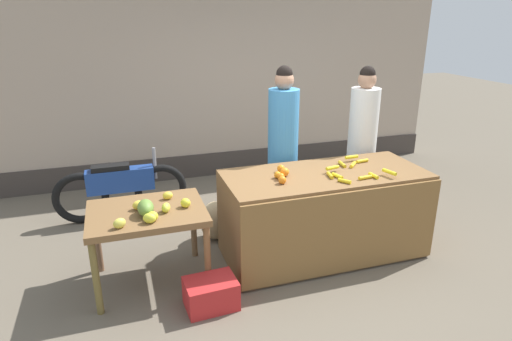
{
  "coord_description": "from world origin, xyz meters",
  "views": [
    {
      "loc": [
        -1.6,
        -3.74,
        2.43
      ],
      "look_at": [
        -0.33,
        0.15,
        0.96
      ],
      "focal_mm": 30.83,
      "sensor_mm": 36.0,
      "label": 1
    }
  ],
  "objects": [
    {
      "name": "side_table_wooden",
      "position": [
        -1.42,
        0.0,
        0.66
      ],
      "size": [
        1.04,
        0.8,
        0.75
      ],
      "color": "brown",
      "rests_on": "ground"
    },
    {
      "name": "ground_plane",
      "position": [
        0.0,
        0.0,
        0.0
      ],
      "size": [
        24.0,
        24.0,
        0.0
      ],
      "primitive_type": "plane",
      "color": "#665B4C"
    },
    {
      "name": "parked_motorcycle",
      "position": [
        -1.63,
        1.53,
        0.4
      ],
      "size": [
        1.6,
        0.18,
        0.88
      ],
      "color": "black",
      "rests_on": "ground"
    },
    {
      "name": "fruit_stall_counter",
      "position": [
        0.36,
        -0.01,
        0.45
      ],
      "size": [
        2.06,
        0.91,
        0.91
      ],
      "color": "brown",
      "rests_on": "ground"
    },
    {
      "name": "produce_sack",
      "position": [
        -0.65,
        0.64,
        0.23
      ],
      "size": [
        0.37,
        0.31,
        0.45
      ],
      "primitive_type": "ellipsoid",
      "rotation": [
        0.0,
        0.0,
        3.12
      ],
      "color": "tan",
      "rests_on": "ground"
    },
    {
      "name": "banana_bunch_pile",
      "position": [
        0.63,
        -0.07,
        0.93
      ],
      "size": [
        0.64,
        0.64,
        0.07
      ],
      "color": "gold",
      "rests_on": "fruit_stall_counter"
    },
    {
      "name": "produce_crate",
      "position": [
        -0.97,
        -0.55,
        0.13
      ],
      "size": [
        0.46,
        0.35,
        0.26
      ],
      "primitive_type": "cube",
      "rotation": [
        0.0,
        0.0,
        0.06
      ],
      "color": "red",
      "rests_on": "ground"
    },
    {
      "name": "vendor_woman_white_shirt",
      "position": [
        1.18,
        0.69,
        0.94
      ],
      "size": [
        0.34,
        0.34,
        1.86
      ],
      "color": "#33333D",
      "rests_on": "ground"
    },
    {
      "name": "mango_papaya_pile",
      "position": [
        -1.4,
        -0.11,
        0.8
      ],
      "size": [
        0.71,
        0.57,
        0.14
      ],
      "color": "yellow",
      "rests_on": "side_table_wooden"
    },
    {
      "name": "market_wall_back",
      "position": [
        0.0,
        2.8,
        1.68
      ],
      "size": [
        7.08,
        0.23,
        3.42
      ],
      "color": "tan",
      "rests_on": "ground"
    },
    {
      "name": "orange_pile",
      "position": [
        -0.12,
        0.01,
        0.94
      ],
      "size": [
        0.18,
        0.38,
        0.09
      ],
      "color": "orange",
      "rests_on": "fruit_stall_counter"
    },
    {
      "name": "vendor_woman_blue_shirt",
      "position": [
        0.16,
        0.69,
        0.96
      ],
      "size": [
        0.34,
        0.34,
        1.9
      ],
      "color": "#33333D",
      "rests_on": "ground"
    }
  ]
}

